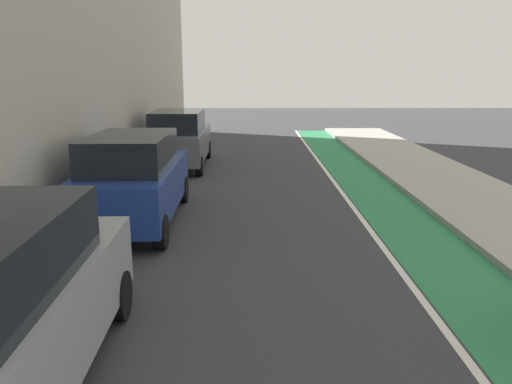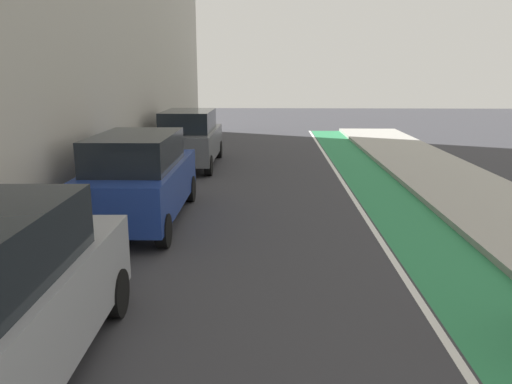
% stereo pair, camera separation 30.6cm
% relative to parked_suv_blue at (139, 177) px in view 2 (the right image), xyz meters
% --- Properties ---
extents(ground_plane, '(78.14, 78.14, 0.00)m').
position_rel_parked_suv_blue_xyz_m(ground_plane, '(2.87, -1.38, -1.02)').
color(ground_plane, '#38383D').
extents(bike_lane_paint, '(1.60, 35.52, 0.00)m').
position_rel_parked_suv_blue_xyz_m(bike_lane_paint, '(5.99, 0.62, -1.02)').
color(bike_lane_paint, '#2D8451').
rests_on(bike_lane_paint, ground).
extents(lane_divider_stripe, '(0.12, 35.52, 0.00)m').
position_rel_parked_suv_blue_xyz_m(lane_divider_stripe, '(5.09, 0.62, -1.02)').
color(lane_divider_stripe, white).
rests_on(lane_divider_stripe, ground).
extents(sidewalk_right, '(3.18, 35.52, 0.14)m').
position_rel_parked_suv_blue_xyz_m(sidewalk_right, '(8.37, 0.62, -0.95)').
color(sidewalk_right, '#A8A59E').
rests_on(sidewalk_right, ground).
extents(parked_suv_blue, '(1.96, 4.67, 1.98)m').
position_rel_parked_suv_blue_xyz_m(parked_suv_blue, '(0.00, 0.00, 0.00)').
color(parked_suv_blue, navy).
rests_on(parked_suv_blue, ground).
extents(parked_suv_gray, '(1.96, 4.67, 1.98)m').
position_rel_parked_suv_blue_xyz_m(parked_suv_gray, '(-0.00, 6.92, 0.00)').
color(parked_suv_gray, '#595B60').
rests_on(parked_suv_gray, ground).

